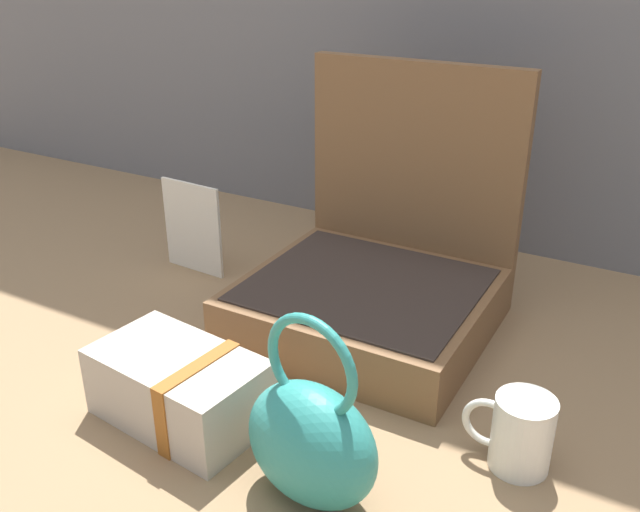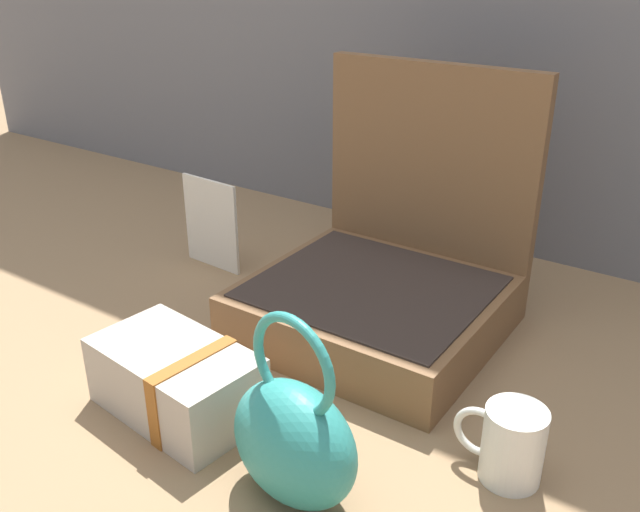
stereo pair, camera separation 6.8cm
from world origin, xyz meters
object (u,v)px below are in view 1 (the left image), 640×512
at_px(teal_pouch_handbag, 311,440).
at_px(info_card_left, 193,228).
at_px(cream_toiletry_bag, 181,388).
at_px(open_suitcase, 377,275).
at_px(coffee_mug, 520,433).

distance_m(teal_pouch_handbag, info_card_left, 0.61).
bearing_deg(cream_toiletry_bag, info_card_left, 126.56).
xyz_separation_m(open_suitcase, cream_toiletry_bag, (-0.11, -0.35, -0.03)).
bearing_deg(teal_pouch_handbag, cream_toiletry_bag, 170.63).
height_order(cream_toiletry_bag, info_card_left, info_card_left).
distance_m(open_suitcase, coffee_mug, 0.37).
xyz_separation_m(open_suitcase, info_card_left, (-0.37, 0.01, 0.00)).
relative_size(teal_pouch_handbag, cream_toiletry_bag, 0.99).
bearing_deg(info_card_left, open_suitcase, 2.42).
bearing_deg(teal_pouch_handbag, info_card_left, 140.53).
relative_size(open_suitcase, cream_toiletry_bag, 1.70).
relative_size(cream_toiletry_bag, info_card_left, 1.36).
height_order(open_suitcase, teal_pouch_handbag, open_suitcase).
height_order(teal_pouch_handbag, info_card_left, teal_pouch_handbag).
xyz_separation_m(teal_pouch_handbag, coffee_mug, (0.18, 0.16, -0.03)).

